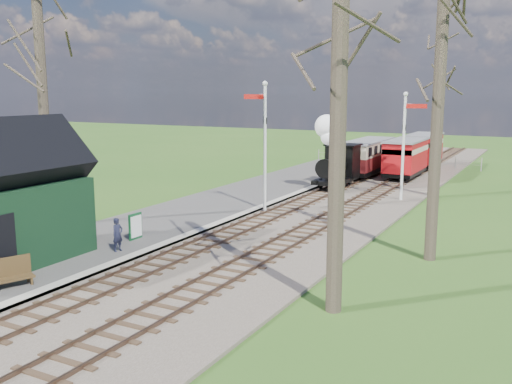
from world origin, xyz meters
TOP-DOWN VIEW (x-y plane):
  - distant_hills at (1.40, 64.38)m, footprint 114.40×48.00m
  - ballast_bed at (1.30, 22.00)m, footprint 8.00×60.00m
  - track_near at (0.00, 22.00)m, footprint 1.60×60.00m
  - track_far at (2.60, 22.00)m, footprint 1.60×60.00m
  - platform at (-3.50, 14.00)m, footprint 5.00×44.00m
  - coping_strip at (-1.20, 14.00)m, footprint 0.40×44.00m
  - semaphore_near at (-0.77, 16.00)m, footprint 1.22×0.24m
  - semaphore_far at (4.37, 22.00)m, footprint 1.22×0.24m
  - bare_trees at (1.33, 10.10)m, footprint 15.51×22.39m
  - fence_line at (0.30, 36.00)m, footprint 12.60×0.08m
  - locomotive at (-0.01, 23.71)m, footprint 1.71×3.99m
  - coach at (0.00, 29.77)m, footprint 1.99×6.83m
  - red_carriage_a at (2.60, 29.77)m, footprint 1.99×4.92m
  - red_carriage_b at (2.60, 35.27)m, footprint 1.99×4.92m
  - sign_board at (-2.52, 8.78)m, footprint 0.11×0.68m
  - bench at (-2.30, 2.80)m, footprint 0.97×1.53m
  - person at (-1.98, 7.18)m, footprint 0.34×0.47m

SIDE VIEW (x-z plane):
  - distant_hills at x=1.40m, z-range -27.22..-5.20m
  - ballast_bed at x=1.30m, z-range 0.00..0.10m
  - track_near at x=0.00m, z-range 0.02..0.17m
  - track_far at x=2.60m, z-range 0.02..0.17m
  - platform at x=-3.50m, z-range 0.00..0.20m
  - coping_strip at x=-1.20m, z-range 0.00..0.21m
  - fence_line at x=0.30m, z-range 0.05..1.05m
  - bench at x=-2.30m, z-range 0.17..1.02m
  - sign_board at x=-2.52m, z-range 0.20..1.20m
  - person at x=-1.98m, z-range 0.20..1.40m
  - red_carriage_a at x=2.60m, z-range 0.40..2.50m
  - red_carriage_b at x=2.60m, z-range 0.40..2.50m
  - coach at x=0.00m, z-range 0.40..2.50m
  - locomotive at x=-0.01m, z-range -0.16..4.12m
  - semaphore_far at x=4.37m, z-range 0.49..6.21m
  - semaphore_near at x=-0.77m, z-range 0.51..6.73m
  - bare_trees at x=1.33m, z-range -0.79..11.21m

